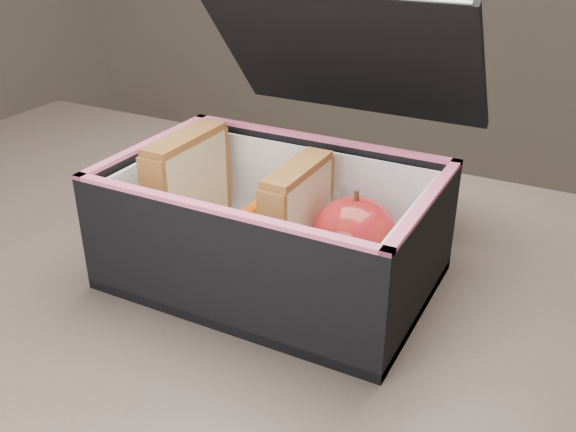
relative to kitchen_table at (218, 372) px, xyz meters
name	(u,v)px	position (x,y,z in m)	size (l,w,h in m)	color
kitchen_table	(218,372)	(0.00, 0.00, 0.00)	(1.20, 0.80, 0.75)	brown
lunch_bag	(276,217)	(0.03, 0.06, 0.15)	(0.29, 0.32, 0.26)	black
plastic_tub	(241,223)	(0.00, 0.06, 0.14)	(0.17, 0.12, 0.07)	white
sandwich_left	(188,189)	(-0.06, 0.06, 0.16)	(0.03, 0.10, 0.11)	beige
sandwich_right	(297,218)	(0.06, 0.06, 0.16)	(0.03, 0.09, 0.10)	beige
carrot_sticks	(245,238)	(0.00, 0.06, 0.12)	(0.05, 0.16, 0.03)	#DB5C0F
paper_napkin	(359,276)	(0.12, 0.07, 0.11)	(0.07, 0.08, 0.01)	white
red_apple	(354,237)	(0.11, 0.07, 0.15)	(0.09, 0.09, 0.08)	maroon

